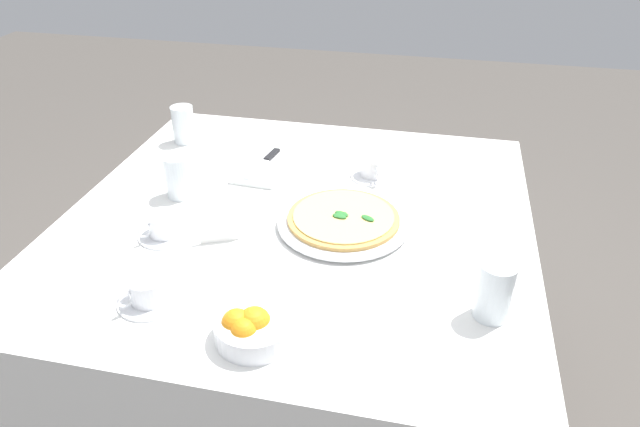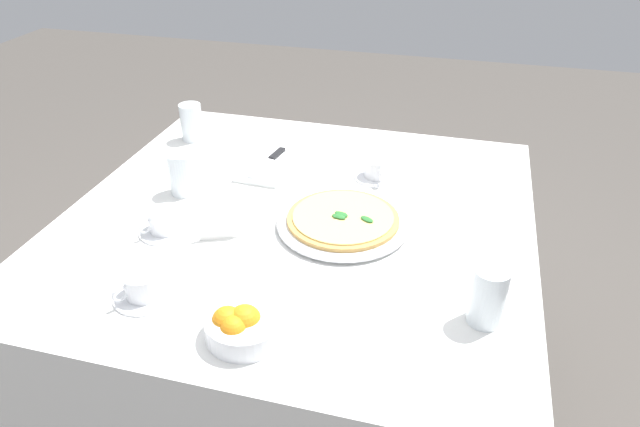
% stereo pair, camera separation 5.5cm
% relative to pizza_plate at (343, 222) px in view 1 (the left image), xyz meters
% --- Properties ---
extents(ground_plane, '(8.00, 8.00, 0.00)m').
position_rel_pizza_plate_xyz_m(ground_plane, '(-0.03, -0.12, -0.76)').
color(ground_plane, '#4C4742').
extents(dining_table, '(1.15, 1.15, 0.75)m').
position_rel_pizza_plate_xyz_m(dining_table, '(-0.03, -0.12, -0.14)').
color(dining_table, white).
rests_on(dining_table, ground_plane).
extents(pizza_plate, '(0.32, 0.32, 0.02)m').
position_rel_pizza_plate_xyz_m(pizza_plate, '(0.00, 0.00, 0.00)').
color(pizza_plate, white).
rests_on(pizza_plate, dining_table).
extents(pizza, '(0.27, 0.27, 0.02)m').
position_rel_pizza_plate_xyz_m(pizza, '(0.00, 0.00, 0.01)').
color(pizza, tan).
rests_on(pizza, pizza_plate).
extents(coffee_cup_far_left, '(0.13, 0.13, 0.06)m').
position_rel_pizza_plate_xyz_m(coffee_cup_far_left, '(-0.27, 0.04, 0.02)').
color(coffee_cup_far_left, white).
rests_on(coffee_cup_far_left, dining_table).
extents(coffee_cup_far_right, '(0.13, 0.13, 0.06)m').
position_rel_pizza_plate_xyz_m(coffee_cup_far_right, '(0.13, -0.41, 0.02)').
color(coffee_cup_far_right, white).
rests_on(coffee_cup_far_right, dining_table).
extents(coffee_cup_back_corner, '(0.13, 0.13, 0.06)m').
position_rel_pizza_plate_xyz_m(coffee_cup_back_corner, '(0.36, -0.33, 0.02)').
color(coffee_cup_back_corner, white).
rests_on(coffee_cup_back_corner, dining_table).
extents(water_glass_near_right, '(0.07, 0.07, 0.12)m').
position_rel_pizza_plate_xyz_m(water_glass_near_right, '(-0.06, -0.45, 0.04)').
color(water_glass_near_right, white).
rests_on(water_glass_near_right, dining_table).
extents(water_glass_right_edge, '(0.07, 0.07, 0.12)m').
position_rel_pizza_plate_xyz_m(water_glass_right_edge, '(0.26, 0.34, 0.04)').
color(water_glass_right_edge, white).
rests_on(water_glass_right_edge, dining_table).
extents(water_glass_center_back, '(0.07, 0.07, 0.12)m').
position_rel_pizza_plate_xyz_m(water_glass_center_back, '(-0.38, -0.58, 0.04)').
color(water_glass_center_back, white).
rests_on(water_glass_center_back, dining_table).
extents(napkin_folded, '(0.23, 0.14, 0.02)m').
position_rel_pizza_plate_xyz_m(napkin_folded, '(-0.25, -0.28, -0.00)').
color(napkin_folded, white).
rests_on(napkin_folded, dining_table).
extents(dinner_knife, '(0.20, 0.05, 0.01)m').
position_rel_pizza_plate_xyz_m(dinner_knife, '(-0.25, -0.28, 0.01)').
color(dinner_knife, silver).
rests_on(dinner_knife, napkin_folded).
extents(citrus_bowl, '(0.15, 0.15, 0.07)m').
position_rel_pizza_plate_xyz_m(citrus_bowl, '(0.42, -0.10, 0.02)').
color(citrus_bowl, white).
rests_on(citrus_bowl, dining_table).
extents(menu_card, '(0.04, 0.08, 0.06)m').
position_rel_pizza_plate_xyz_m(menu_card, '(0.13, -0.27, 0.02)').
color(menu_card, white).
rests_on(menu_card, dining_table).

